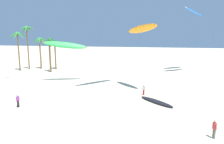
{
  "coord_description": "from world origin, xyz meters",
  "views": [
    {
      "loc": [
        7.94,
        -6.63,
        8.8
      ],
      "look_at": [
        2.17,
        18.71,
        4.16
      ],
      "focal_mm": 32.84,
      "sensor_mm": 36.0,
      "label": 1
    }
  ],
  "objects_px": {
    "palm_tree_1": "(27,33)",
    "palm_tree_4": "(55,46)",
    "palm_tree_0": "(17,39)",
    "person_mid_field": "(18,100)",
    "palm_tree_2": "(49,44)",
    "person_near_left": "(144,89)",
    "flying_kite_3": "(194,12)",
    "flying_kite_1": "(142,29)",
    "grounded_kite_0": "(156,101)",
    "person_foreground_walker": "(214,128)",
    "palm_tree_3": "(40,43)",
    "flying_kite_0": "(65,45)"
  },
  "relations": [
    {
      "from": "palm_tree_0",
      "to": "person_mid_field",
      "type": "distance_m",
      "value": 30.2
    },
    {
      "from": "palm_tree_3",
      "to": "person_mid_field",
      "type": "relative_size",
      "value": 5.15
    },
    {
      "from": "palm_tree_2",
      "to": "person_near_left",
      "type": "distance_m",
      "value": 28.25
    },
    {
      "from": "palm_tree_1",
      "to": "palm_tree_4",
      "type": "relative_size",
      "value": 1.51
    },
    {
      "from": "palm_tree_0",
      "to": "palm_tree_1",
      "type": "height_order",
      "value": "palm_tree_1"
    },
    {
      "from": "person_near_left",
      "to": "person_mid_field",
      "type": "distance_m",
      "value": 17.23
    },
    {
      "from": "palm_tree_2",
      "to": "person_near_left",
      "type": "relative_size",
      "value": 5.1
    },
    {
      "from": "palm_tree_1",
      "to": "grounded_kite_0",
      "type": "bearing_deg",
      "value": -31.94
    },
    {
      "from": "palm_tree_3",
      "to": "flying_kite_3",
      "type": "bearing_deg",
      "value": 9.18
    },
    {
      "from": "palm_tree_2",
      "to": "palm_tree_3",
      "type": "xyz_separation_m",
      "value": [
        -5.06,
        3.98,
        0.07
      ]
    },
    {
      "from": "palm_tree_4",
      "to": "person_mid_field",
      "type": "distance_m",
      "value": 29.81
    },
    {
      "from": "palm_tree_0",
      "to": "grounded_kite_0",
      "type": "bearing_deg",
      "value": -27.79
    },
    {
      "from": "palm_tree_1",
      "to": "person_mid_field",
      "type": "xyz_separation_m",
      "value": [
        16.51,
        -26.36,
        -8.53
      ]
    },
    {
      "from": "palm_tree_1",
      "to": "palm_tree_4",
      "type": "bearing_deg",
      "value": 11.18
    },
    {
      "from": "palm_tree_0",
      "to": "flying_kite_3",
      "type": "distance_m",
      "value": 43.76
    },
    {
      "from": "palm_tree_4",
      "to": "flying_kite_3",
      "type": "relative_size",
      "value": 0.47
    },
    {
      "from": "palm_tree_3",
      "to": "person_mid_field",
      "type": "bearing_deg",
      "value": -63.44
    },
    {
      "from": "flying_kite_1",
      "to": "person_foreground_walker",
      "type": "bearing_deg",
      "value": -63.12
    },
    {
      "from": "person_foreground_walker",
      "to": "person_near_left",
      "type": "relative_size",
      "value": 1.04
    },
    {
      "from": "palm_tree_3",
      "to": "grounded_kite_0",
      "type": "height_order",
      "value": "palm_tree_3"
    },
    {
      "from": "flying_kite_1",
      "to": "palm_tree_1",
      "type": "bearing_deg",
      "value": 154.94
    },
    {
      "from": "person_near_left",
      "to": "grounded_kite_0",
      "type": "bearing_deg",
      "value": -58.85
    },
    {
      "from": "palm_tree_0",
      "to": "palm_tree_2",
      "type": "distance_m",
      "value": 8.86
    },
    {
      "from": "palm_tree_0",
      "to": "palm_tree_1",
      "type": "relative_size",
      "value": 0.87
    },
    {
      "from": "palm_tree_0",
      "to": "palm_tree_4",
      "type": "distance_m",
      "value": 9.03
    },
    {
      "from": "person_foreground_walker",
      "to": "flying_kite_1",
      "type": "bearing_deg",
      "value": 116.88
    },
    {
      "from": "palm_tree_1",
      "to": "flying_kite_3",
      "type": "relative_size",
      "value": 0.71
    },
    {
      "from": "grounded_kite_0",
      "to": "palm_tree_2",
      "type": "bearing_deg",
      "value": 144.96
    },
    {
      "from": "palm_tree_4",
      "to": "flying_kite_1",
      "type": "height_order",
      "value": "flying_kite_1"
    },
    {
      "from": "palm_tree_1",
      "to": "person_near_left",
      "type": "distance_m",
      "value": 36.91
    },
    {
      "from": "palm_tree_2",
      "to": "flying_kite_3",
      "type": "distance_m",
      "value": 35.75
    },
    {
      "from": "palm_tree_4",
      "to": "person_foreground_walker",
      "type": "height_order",
      "value": "palm_tree_4"
    },
    {
      "from": "person_foreground_walker",
      "to": "person_mid_field",
      "type": "relative_size",
      "value": 1.04
    },
    {
      "from": "palm_tree_4",
      "to": "person_foreground_walker",
      "type": "relative_size",
      "value": 4.41
    },
    {
      "from": "palm_tree_0",
      "to": "flying_kite_1",
      "type": "relative_size",
      "value": 0.89
    },
    {
      "from": "person_foreground_walker",
      "to": "grounded_kite_0",
      "type": "bearing_deg",
      "value": 119.81
    },
    {
      "from": "palm_tree_1",
      "to": "person_mid_field",
      "type": "height_order",
      "value": "palm_tree_1"
    },
    {
      "from": "person_mid_field",
      "to": "palm_tree_2",
      "type": "bearing_deg",
      "value": 110.25
    },
    {
      "from": "person_mid_field",
      "to": "palm_tree_3",
      "type": "bearing_deg",
      "value": 116.56
    },
    {
      "from": "person_near_left",
      "to": "flying_kite_1",
      "type": "bearing_deg",
      "value": 103.33
    },
    {
      "from": "flying_kite_1",
      "to": "person_mid_field",
      "type": "distance_m",
      "value": 20.57
    },
    {
      "from": "flying_kite_0",
      "to": "flying_kite_1",
      "type": "height_order",
      "value": "flying_kite_1"
    },
    {
      "from": "flying_kite_3",
      "to": "grounded_kite_0",
      "type": "distance_m",
      "value": 32.44
    },
    {
      "from": "palm_tree_2",
      "to": "person_near_left",
      "type": "bearing_deg",
      "value": -31.95
    },
    {
      "from": "palm_tree_0",
      "to": "flying_kite_3",
      "type": "bearing_deg",
      "value": 13.36
    },
    {
      "from": "palm_tree_4",
      "to": "person_near_left",
      "type": "relative_size",
      "value": 4.58
    },
    {
      "from": "flying_kite_0",
      "to": "flying_kite_3",
      "type": "xyz_separation_m",
      "value": [
        25.2,
        18.78,
        7.45
      ]
    },
    {
      "from": "flying_kite_3",
      "to": "grounded_kite_0",
      "type": "relative_size",
      "value": 3.25
    },
    {
      "from": "palm_tree_4",
      "to": "palm_tree_1",
      "type": "bearing_deg",
      "value": -168.82
    },
    {
      "from": "palm_tree_3",
      "to": "person_foreground_walker",
      "type": "height_order",
      "value": "palm_tree_3"
    }
  ]
}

